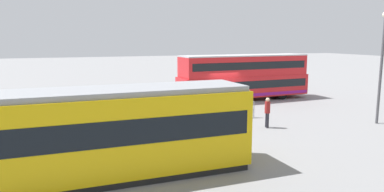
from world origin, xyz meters
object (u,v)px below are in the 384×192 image
(pedestrian_near_railing, at_px, (209,102))
(pedestrian_crossing, at_px, (267,110))
(double_decker_bus, at_px, (244,77))
(tram_yellow, at_px, (85,134))
(street_lamp, at_px, (382,59))
(info_sign, at_px, (127,99))

(pedestrian_near_railing, relative_size, pedestrian_crossing, 0.95)
(double_decker_bus, bearing_deg, tram_yellow, 44.00)
(pedestrian_near_railing, bearing_deg, tram_yellow, 45.25)
(double_decker_bus, relative_size, street_lamp, 1.73)
(tram_yellow, relative_size, info_sign, 4.74)
(info_sign, bearing_deg, pedestrian_crossing, 163.25)
(tram_yellow, relative_size, street_lamp, 1.84)
(tram_yellow, relative_size, pedestrian_near_railing, 7.33)
(pedestrian_near_railing, xyz_separation_m, pedestrian_crossing, (-1.92, 4.16, 0.06))
(tram_yellow, bearing_deg, pedestrian_near_railing, -134.75)
(pedestrian_near_railing, xyz_separation_m, info_sign, (5.76, 1.85, 0.82))
(pedestrian_near_railing, xyz_separation_m, street_lamp, (-8.80, 5.62, 2.96))
(double_decker_bus, distance_m, tram_yellow, 19.20)
(tram_yellow, xyz_separation_m, pedestrian_near_railing, (-8.53, -8.61, -0.77))
(double_decker_bus, height_order, info_sign, double_decker_bus)
(street_lamp, bearing_deg, double_decker_bus, -71.21)
(pedestrian_crossing, height_order, street_lamp, street_lamp)
(double_decker_bus, bearing_deg, pedestrian_near_railing, 41.85)
(tram_yellow, height_order, pedestrian_crossing, tram_yellow)
(info_sign, xyz_separation_m, street_lamp, (-14.56, 3.77, 2.14))
(pedestrian_crossing, relative_size, street_lamp, 0.26)
(pedestrian_near_railing, height_order, info_sign, info_sign)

